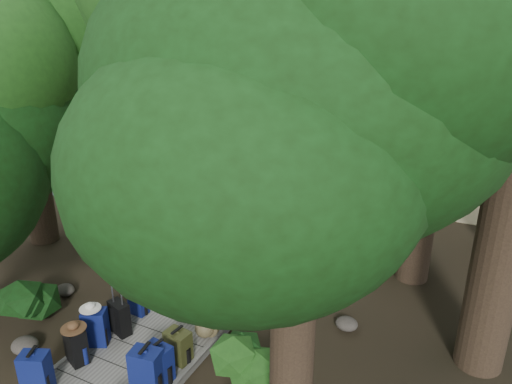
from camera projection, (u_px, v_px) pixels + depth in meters
The scene contains 43 objects.
ground at pixel (230, 273), 10.95m from camera, with size 120.00×120.00×0.00m, color black.
sand_beach at pixel (392, 119), 24.23m from camera, with size 40.00×22.00×0.02m, color tan.
water_bay at pixel (58, 61), 45.05m from camera, with size 50.00×60.00×0.02m, color #24424C.
distant_hill at pixel (147, 39), 67.47m from camera, with size 32.00×16.00×12.00m, color black.
boardwalk at pixel (251, 251), 11.76m from camera, with size 2.00×12.00×0.12m, color gray.
backpack_left_a at pixel (36, 371), 7.37m from camera, with size 0.41×0.29×0.77m, color navy, non-canonical shape.
backpack_left_b at pixel (76, 343), 8.02m from camera, with size 0.37×0.27×0.69m, color black, non-canonical shape.
backpack_left_c at pixel (95, 325), 8.43m from camera, with size 0.39×0.28×0.73m, color navy, non-canonical shape.
backpack_left_d at pixel (138, 301), 9.29m from camera, with size 0.33×0.24×0.50m, color navy, non-canonical shape.
backpack_right_b at pixel (147, 369), 7.38m from camera, with size 0.45×0.32×0.81m, color navy, non-canonical shape.
backpack_right_c at pixel (158, 362), 7.61m from camera, with size 0.41×0.29×0.71m, color navy, non-canonical shape.
backpack_right_d at pixel (178, 345), 8.06m from camera, with size 0.40×0.29×0.61m, color #3E3D1C, non-canonical shape.
duffel_right_khaki at pixel (215, 319), 8.88m from camera, with size 0.38×0.56×0.38m, color brown, non-canonical shape.
suitcase_on_boardwalk at pixel (120, 318), 8.72m from camera, with size 0.40×0.22×0.61m, color black, non-canonical shape.
lone_suitcase_on_sand at pixel (356, 159), 17.30m from camera, with size 0.42×0.24×0.66m, color black, non-canonical shape.
hat_brown at pixel (73, 325), 7.81m from camera, with size 0.40×0.40×0.12m, color #51351E, non-canonical shape.
hat_white at pixel (90, 306), 8.24m from camera, with size 0.36×0.36×0.12m, color silver, non-canonical shape.
kayak at pixel (296, 137), 20.63m from camera, with size 0.63×2.90×0.29m, color red.
sun_lounger at pixel (427, 153), 18.05m from camera, with size 0.65×2.03×0.65m, color silver, non-canonical shape.
tree_right_a at pixel (298, 168), 5.30m from camera, with size 4.78×4.78×7.96m, color black, non-canonical shape.
tree_right_c at pixel (442, 41), 8.98m from camera, with size 5.67×5.67×9.81m, color black, non-canonical shape.
tree_right_e at pixel (508, 37), 13.12m from camera, with size 5.15×5.15×9.27m, color black, non-canonical shape.
tree_left_b at pixel (10, 35), 10.64m from camera, with size 5.42×5.42×9.75m, color black, non-canonical shape.
tree_left_c at pixel (164, 80), 13.43m from camera, with size 4.08×4.08×7.09m, color black, non-canonical shape.
tree_back_a at pixel (360, 34), 23.26m from camera, with size 4.55×4.55×7.88m, color black, non-canonical shape.
tree_back_b at pixel (449, 10), 21.67m from camera, with size 5.63×5.63×10.05m, color black, non-canonical shape.
tree_back_d at pixel (280, 31), 23.84m from camera, with size 4.85×4.85×8.09m, color black, non-canonical shape.
palm_right_a at pixel (434, 90), 13.21m from camera, with size 3.89×3.89×6.64m, color #123D11, non-canonical shape.
palm_right_c at pixel (437, 43), 19.53m from camera, with size 4.91×4.91×7.81m, color #123D11, non-canonical shape.
palm_left_a at pixel (196, 74), 16.87m from camera, with size 4.00×4.00×6.36m, color #123D11, non-canonical shape.
rock_left_a at pixel (25, 345), 8.49m from camera, with size 0.47×0.42×0.26m, color #4C473F, non-canonical shape.
rock_left_b at pixel (65, 290), 10.11m from camera, with size 0.40×0.36×0.22m, color #4C473F, non-canonical shape.
rock_left_c at pixel (195, 235), 12.35m from camera, with size 0.49×0.44×0.27m, color #4C473F, non-canonical shape.
rock_left_d at pixel (211, 208), 14.10m from camera, with size 0.26×0.24×0.15m, color #4C473F, non-canonical shape.
rock_right_b at pixel (347, 324), 9.07m from camera, with size 0.41×0.37×0.23m, color #4C473F, non-canonical shape.
rock_right_c at pixel (323, 253), 11.59m from camera, with size 0.30×0.27×0.16m, color #4C473F, non-canonical shape.
rock_right_d at pixel (415, 219), 13.21m from camera, with size 0.51×0.45×0.28m, color #4C473F, non-canonical shape.
shrub_left_a at pixel (36, 301), 9.15m from camera, with size 1.00×1.00×0.90m, color #1C4815, non-canonical shape.
shrub_left_b at pixel (169, 226), 12.15m from camera, with size 0.97×0.97×0.88m, color #1C4815, non-canonical shape.
shrub_left_c at pixel (228, 172), 15.74m from camera, with size 1.05×1.05×0.94m, color #1C4815, non-canonical shape.
shrub_right_a at pixel (247, 360), 7.71m from camera, with size 0.96×0.96×0.87m, color #1C4815, non-canonical shape.
shrub_right_b at pixel (390, 232), 11.32m from camera, with size 1.47×1.47×1.33m, color #1C4815, non-canonical shape.
shrub_right_c at pixel (377, 183), 15.04m from camera, with size 0.85×0.85×0.76m, color #1C4815, non-canonical shape.
Camera 1 is at (4.79, -8.25, 5.70)m, focal length 35.00 mm.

